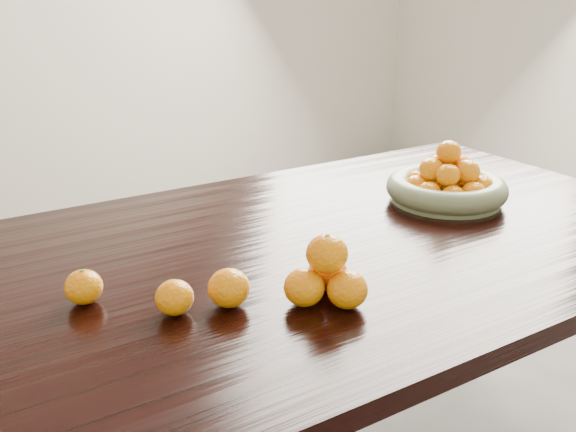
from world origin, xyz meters
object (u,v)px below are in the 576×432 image
fruit_bowl (447,186)px  orange_pyramid (327,275)px  dining_table (271,291)px  loose_orange_0 (84,287)px

fruit_bowl → orange_pyramid: fruit_bowl is taller
dining_table → fruit_bowl: bearing=4.4°
dining_table → fruit_bowl: (0.54, 0.04, 0.13)m
dining_table → loose_orange_0: size_ratio=30.49×
dining_table → loose_orange_0: (-0.38, -0.02, 0.12)m
orange_pyramid → loose_orange_0: orange_pyramid is taller
fruit_bowl → loose_orange_0: (-0.92, -0.06, -0.01)m
fruit_bowl → dining_table: bearing=-175.6°
orange_pyramid → loose_orange_0: size_ratio=2.20×
dining_table → orange_pyramid: (-0.02, -0.23, 0.14)m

